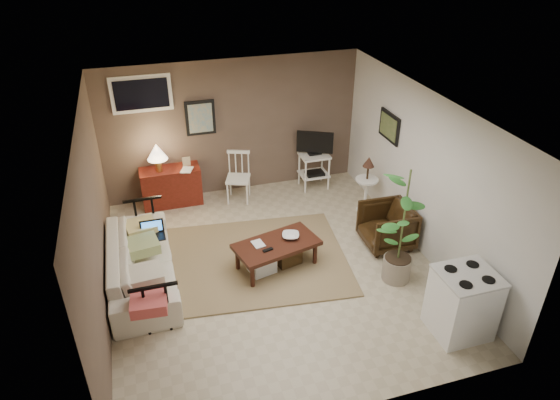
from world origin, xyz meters
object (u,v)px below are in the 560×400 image
object	(u,v)px
red_console	(170,183)
armchair	(387,224)
sofa	(140,256)
potted_plant	(403,223)
tv_stand	(314,159)
side_table	(367,178)
stove	(462,303)
coffee_table	(276,253)
spindle_chair	(238,179)

from	to	relation	value
red_console	armchair	distance (m)	3.74
sofa	potted_plant	world-z (taller)	potted_plant
potted_plant	red_console	bearing A→B (deg)	132.61
tv_stand	side_table	size ratio (longest dim) A/B	1.08
armchair	stove	xyz separation A→B (m)	(0.00, -1.90, 0.07)
tv_stand	potted_plant	distance (m)	2.88
sofa	tv_stand	bearing A→B (deg)	-59.43
coffee_table	tv_stand	xyz separation A→B (m)	(1.35, 2.13, 0.33)
spindle_chair	stove	size ratio (longest dim) A/B	1.01
armchair	stove	distance (m)	1.90
coffee_table	armchair	size ratio (longest dim) A/B	1.77
coffee_table	side_table	distance (m)	2.21
stove	potted_plant	bearing A→B (deg)	102.30
tv_stand	side_table	world-z (taller)	tv_stand
potted_plant	stove	bearing A→B (deg)	-77.70
tv_stand	stove	xyz separation A→B (m)	(0.42, -3.97, -0.15)
spindle_chair	tv_stand	size ratio (longest dim) A/B	0.80
tv_stand	potted_plant	world-z (taller)	potted_plant
armchair	spindle_chair	bearing A→B (deg)	-135.86
potted_plant	stove	xyz separation A→B (m)	(0.24, -1.11, -0.49)
coffee_table	armchair	bearing A→B (deg)	2.04
sofa	armchair	xyz separation A→B (m)	(3.62, -0.17, -0.06)
spindle_chair	potted_plant	xyz separation A→B (m)	(1.61, -2.81, 0.51)
sofa	tv_stand	xyz separation A→B (m)	(3.20, 1.89, 0.16)
armchair	potted_plant	world-z (taller)	potted_plant
armchair	red_console	bearing A→B (deg)	-124.82
tv_stand	stove	size ratio (longest dim) A/B	1.26
spindle_chair	potted_plant	bearing A→B (deg)	-60.16
armchair	potted_plant	size ratio (longest dim) A/B	0.42
coffee_table	side_table	bearing A→B (deg)	29.54
tv_stand	armchair	size ratio (longest dim) A/B	1.50
side_table	potted_plant	xyz separation A→B (m)	(-0.36, -1.80, 0.29)
sofa	stove	world-z (taller)	stove
coffee_table	potted_plant	size ratio (longest dim) A/B	0.74
armchair	potted_plant	distance (m)	0.99
potted_plant	stove	distance (m)	1.24
tv_stand	red_console	bearing A→B (deg)	176.56
sofa	potted_plant	distance (m)	3.55
red_console	armchair	world-z (taller)	red_console
red_console	tv_stand	bearing A→B (deg)	-3.44
coffee_table	stove	xyz separation A→B (m)	(1.77, -1.84, 0.18)
tv_stand	spindle_chair	bearing A→B (deg)	-178.06
sofa	stove	bearing A→B (deg)	-119.81
red_console	spindle_chair	distance (m)	1.18
tv_stand	side_table	xyz separation A→B (m)	(0.54, -1.05, 0.05)
coffee_table	sofa	xyz separation A→B (m)	(-1.85, 0.24, 0.17)
potted_plant	side_table	bearing A→B (deg)	78.56
red_console	potted_plant	distance (m)	4.12
sofa	tv_stand	world-z (taller)	tv_stand
sofa	stove	distance (m)	4.17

